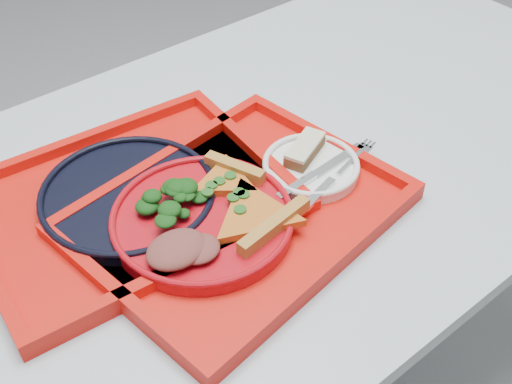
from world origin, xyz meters
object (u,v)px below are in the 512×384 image
at_px(tray_main, 238,216).
at_px(dinner_plate, 203,221).
at_px(navy_plate, 129,197).
at_px(tray_far, 130,204).
at_px(dessert_bar, 305,149).

distance_m(tray_main, dinner_plate, 0.06).
relative_size(dinner_plate, navy_plate, 1.00).
height_order(tray_far, dinner_plate, dinner_plate).
bearing_deg(tray_main, navy_plate, 124.22).
bearing_deg(dinner_plate, tray_far, 116.15).
bearing_deg(dinner_plate, navy_plate, 116.15).
distance_m(dinner_plate, dessert_bar, 0.21).
distance_m(tray_far, dessert_bar, 0.28).
bearing_deg(dessert_bar, navy_plate, 136.72).
distance_m(tray_main, dessert_bar, 0.16).
bearing_deg(navy_plate, tray_main, -47.99).
xyz_separation_m(dinner_plate, navy_plate, (-0.06, 0.11, -0.00)).
relative_size(navy_plate, dessert_bar, 2.85).
height_order(tray_far, navy_plate, navy_plate).
relative_size(tray_far, dessert_bar, 4.93).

